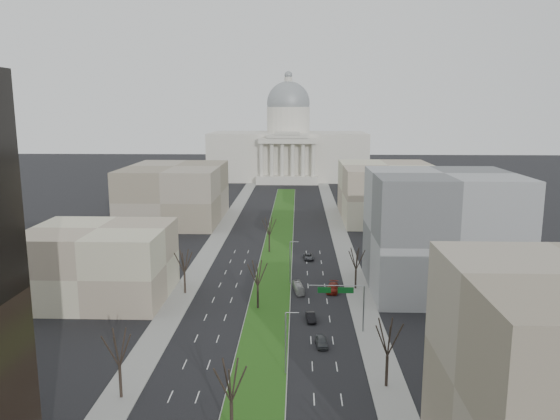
% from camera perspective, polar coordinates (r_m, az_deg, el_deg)
% --- Properties ---
extents(ground, '(600.00, 600.00, 0.00)m').
position_cam_1_polar(ground, '(140.47, -0.31, -4.47)').
color(ground, black).
rests_on(ground, ground).
extents(median, '(8.00, 222.03, 0.20)m').
position_cam_1_polar(median, '(139.46, -0.32, -4.53)').
color(median, '#999993').
rests_on(median, ground).
extents(sidewalk_left, '(5.00, 330.00, 0.15)m').
position_cam_1_polar(sidewalk_left, '(118.60, -9.34, -7.45)').
color(sidewalk_left, gray).
rests_on(sidewalk_left, ground).
extents(sidewalk_right, '(5.00, 330.00, 0.15)m').
position_cam_1_polar(sidewalk_right, '(117.03, 7.88, -7.65)').
color(sidewalk_right, gray).
rests_on(sidewalk_right, ground).
extents(capitol, '(80.00, 46.00, 55.00)m').
position_cam_1_polar(capitol, '(285.87, 0.86, 6.56)').
color(capitol, beige).
rests_on(capitol, ground).
extents(building_beige_left, '(26.00, 22.00, 14.00)m').
position_cam_1_polar(building_beige_left, '(111.56, -18.31, -5.30)').
color(building_beige_left, tan).
rests_on(building_beige_left, ground).
extents(building_grey_right, '(28.00, 26.00, 24.00)m').
position_cam_1_polar(building_grey_right, '(113.96, 16.47, -2.27)').
color(building_grey_right, slate).
rests_on(building_grey_right, ground).
extents(building_far_left, '(30.00, 40.00, 18.00)m').
position_cam_1_polar(building_far_left, '(182.18, -10.89, 1.73)').
color(building_far_left, gray).
rests_on(building_far_left, ground).
extents(building_far_right, '(30.00, 40.00, 18.00)m').
position_cam_1_polar(building_far_right, '(185.01, 11.14, 1.86)').
color(building_far_right, tan).
rests_on(building_far_right, ground).
extents(tree_left_mid, '(5.40, 5.40, 9.72)m').
position_cam_1_polar(tree_left_mid, '(73.59, -16.53, -13.54)').
color(tree_left_mid, black).
rests_on(tree_left_mid, ground).
extents(tree_left_far, '(5.28, 5.28, 9.50)m').
position_cam_1_polar(tree_left_far, '(110.03, -9.99, -5.22)').
color(tree_left_far, black).
rests_on(tree_left_far, ground).
extents(tree_right_mid, '(5.52, 5.52, 9.94)m').
position_cam_1_polar(tree_right_mid, '(74.61, 11.23, -12.82)').
color(tree_right_mid, black).
rests_on(tree_right_mid, ground).
extents(tree_right_far, '(5.04, 5.04, 9.07)m').
position_cam_1_polar(tree_right_far, '(112.27, 7.97, -5.00)').
color(tree_right_far, black).
rests_on(tree_right_far, ground).
extents(tree_median_a, '(5.40, 5.40, 9.72)m').
position_cam_1_polar(tree_median_a, '(63.33, -5.15, -17.27)').
color(tree_median_a, black).
rests_on(tree_median_a, ground).
extents(tree_median_b, '(5.40, 5.40, 9.72)m').
position_cam_1_polar(tree_median_b, '(100.26, -2.35, -6.54)').
color(tree_median_b, black).
rests_on(tree_median_b, ground).
extents(tree_median_c, '(5.40, 5.40, 9.72)m').
position_cam_1_polar(tree_median_c, '(138.90, -1.13, -1.67)').
color(tree_median_c, black).
rests_on(tree_median_c, ground).
extents(streetlamp_median_b, '(1.90, 0.20, 9.16)m').
position_cam_1_polar(streetlamp_median_b, '(77.36, 0.63, -13.63)').
color(streetlamp_median_b, gray).
rests_on(streetlamp_median_b, ground).
extents(streetlamp_median_c, '(1.90, 0.20, 9.16)m').
position_cam_1_polar(streetlamp_median_c, '(115.00, 1.09, -5.41)').
color(streetlamp_median_c, gray).
rests_on(streetlamp_median_c, ground).
extents(mast_arm_signs, '(9.12, 0.24, 8.09)m').
position_cam_1_polar(mast_arm_signs, '(91.18, 7.05, -8.98)').
color(mast_arm_signs, gray).
rests_on(mast_arm_signs, ground).
extents(car_grey_near, '(2.10, 4.41, 1.46)m').
position_cam_1_polar(car_grey_near, '(87.67, 4.37, -13.55)').
color(car_grey_near, '#414448').
rests_on(car_grey_near, ground).
extents(car_black, '(1.92, 4.39, 1.40)m').
position_cam_1_polar(car_black, '(97.00, 3.24, -11.10)').
color(car_black, black).
rests_on(car_black, ground).
extents(car_red, '(3.01, 5.77, 1.60)m').
position_cam_1_polar(car_red, '(111.76, 5.54, -8.10)').
color(car_red, maroon).
rests_on(car_red, ground).
extents(car_grey_far, '(2.59, 4.99, 1.34)m').
position_cam_1_polar(car_grey_far, '(134.32, 3.00, -4.89)').
color(car_grey_far, '#424348').
rests_on(car_grey_far, ground).
extents(box_van, '(2.47, 6.55, 1.78)m').
position_cam_1_polar(box_van, '(111.04, 1.94, -8.13)').
color(box_van, '#B9B9B9').
rests_on(box_van, ground).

